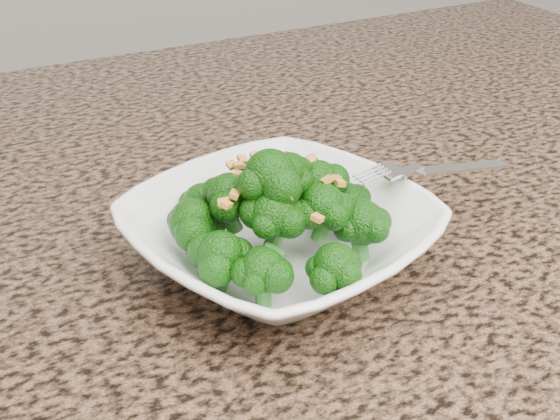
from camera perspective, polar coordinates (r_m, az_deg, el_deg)
granite_counter at (r=0.56m, az=-7.95°, el=-5.24°), size 1.64×1.04×0.03m
bowl at (r=0.53m, az=0.00°, el=-2.19°), size 0.27×0.27×0.05m
broccoli_pile at (r=0.50m, az=0.00°, el=3.45°), size 0.19×0.19×0.06m
garlic_topping at (r=0.48m, az=0.00°, el=7.10°), size 0.11×0.11×0.01m
fork at (r=0.56m, az=10.86°, el=3.25°), size 0.17×0.05×0.01m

